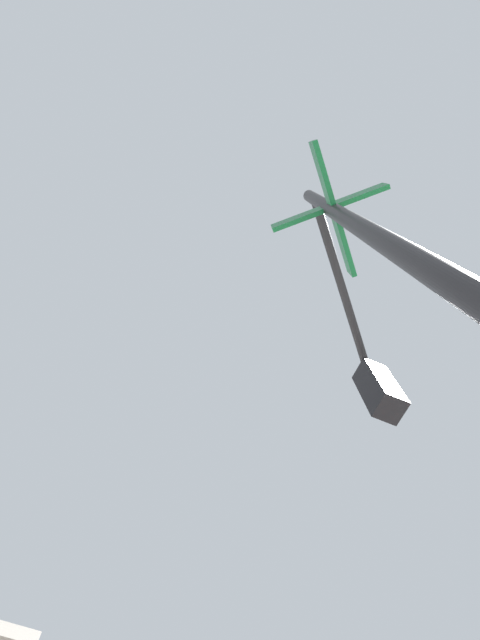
{
  "coord_description": "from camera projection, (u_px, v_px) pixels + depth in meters",
  "views": [
    {
      "loc": [
        -7.75,
        -6.73,
        1.15
      ],
      "look_at": [
        -7.21,
        -5.49,
        4.78
      ],
      "focal_mm": 25.06,
      "sensor_mm": 36.0,
      "label": 1
    }
  ],
  "objects": [
    {
      "name": "traffic_signal_near",
      "position": [
        379.0,
        331.0,
        3.39
      ],
      "size": [
        1.99,
        2.05,
        6.11
      ],
      "color": "black",
      "rests_on": "ground_plane"
    }
  ]
}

